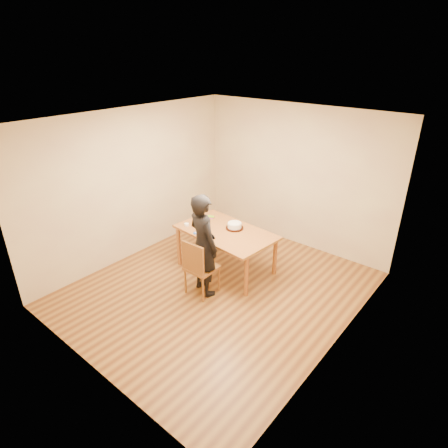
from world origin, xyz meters
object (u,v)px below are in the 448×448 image
Objects in this scene: cake at (235,225)px; cake_plate at (235,228)px; person at (203,245)px; dining_table at (226,232)px; dining_chair at (202,268)px.

cake_plate is at bearing 0.00° from cake.
person reaches higher than cake.
person reaches higher than dining_table.
cake is (-0.10, 0.94, 0.36)m from dining_chair.
cake is (0.05, 0.17, 0.08)m from dining_table.
person is at bearing -73.55° from dining_table.
dining_chair is 1.46× the size of cake_plate.
dining_table is 0.18m from cake_plate.
person is at bearing -83.92° from cake_plate.
cake is at bearing 94.16° from dining_chair.
cake_plate is 1.27× the size of cake.
cake is at bearing -68.71° from person.
dining_table is at bearing 99.32° from dining_chair.
dining_table is 0.75m from person.
dining_table is at bearing -107.71° from cake_plate.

